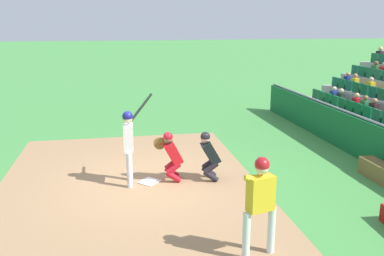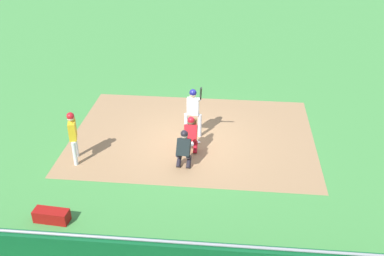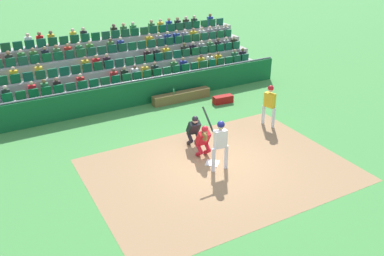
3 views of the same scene
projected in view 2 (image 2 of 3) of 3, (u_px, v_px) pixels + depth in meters
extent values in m
plane|color=#438D41|center=(192.00, 142.00, 15.72)|extent=(160.00, 160.00, 0.00)
cube|color=#9E7853|center=(193.00, 135.00, 16.16)|extent=(8.62, 6.31, 0.01)
cube|color=white|center=(192.00, 142.00, 15.71)|extent=(0.62, 0.62, 0.02)
cylinder|color=silver|center=(186.00, 125.00, 15.95)|extent=(0.14, 0.14, 0.87)
cylinder|color=silver|center=(200.00, 126.00, 15.89)|extent=(0.14, 0.14, 0.87)
cube|color=silver|center=(193.00, 106.00, 15.56)|extent=(0.43, 0.25, 0.61)
sphere|color=#C8B08A|center=(193.00, 94.00, 15.34)|extent=(0.22, 0.22, 0.22)
sphere|color=navy|center=(193.00, 93.00, 15.31)|extent=(0.25, 0.25, 0.25)
cylinder|color=silver|center=(194.00, 99.00, 15.39)|extent=(0.45, 0.17, 0.14)
cylinder|color=silver|center=(199.00, 99.00, 15.37)|extent=(0.17, 0.15, 0.13)
cylinder|color=black|center=(201.00, 94.00, 14.93)|extent=(0.13, 0.60, 0.71)
sphere|color=black|center=(200.00, 99.00, 15.33)|extent=(0.06, 0.06, 0.06)
cylinder|color=red|center=(186.00, 147.00, 15.15)|extent=(0.15, 0.39, 0.34)
cylinder|color=red|center=(186.00, 141.00, 15.04)|extent=(0.15, 0.38, 0.33)
cylinder|color=red|center=(195.00, 148.00, 15.12)|extent=(0.15, 0.39, 0.34)
cylinder|color=red|center=(195.00, 142.00, 15.01)|extent=(0.15, 0.38, 0.33)
cube|color=red|center=(191.00, 133.00, 14.84)|extent=(0.43, 0.48, 0.60)
cube|color=red|center=(191.00, 131.00, 14.94)|extent=(0.38, 0.27, 0.43)
sphere|color=brown|center=(191.00, 122.00, 14.78)|extent=(0.22, 0.22, 0.22)
cube|color=black|center=(191.00, 122.00, 14.78)|extent=(0.20, 0.13, 0.19)
sphere|color=red|center=(191.00, 120.00, 14.75)|extent=(0.24, 0.24, 0.24)
cylinder|color=brown|center=(195.00, 123.00, 14.99)|extent=(0.08, 0.30, 0.30)
cylinder|color=red|center=(196.00, 127.00, 14.87)|extent=(0.15, 0.40, 0.22)
cylinder|color=black|center=(179.00, 162.00, 14.36)|extent=(0.17, 0.39, 0.34)
cylinder|color=black|center=(179.00, 156.00, 14.26)|extent=(0.17, 0.39, 0.33)
cylinder|color=black|center=(189.00, 163.00, 14.32)|extent=(0.17, 0.39, 0.34)
cylinder|color=black|center=(189.00, 157.00, 14.21)|extent=(0.17, 0.39, 0.33)
cube|color=black|center=(184.00, 147.00, 14.05)|extent=(0.46, 0.51, 0.60)
cube|color=black|center=(184.00, 145.00, 14.15)|extent=(0.40, 0.30, 0.43)
sphere|color=#CBA08E|center=(184.00, 135.00, 14.00)|extent=(0.22, 0.22, 0.22)
cube|color=black|center=(184.00, 135.00, 14.00)|extent=(0.21, 0.15, 0.19)
sphere|color=black|center=(184.00, 134.00, 13.97)|extent=(0.24, 0.24, 0.24)
cylinder|color=gray|center=(165.00, 241.00, 9.74)|extent=(14.97, 0.07, 0.07)
cube|color=brown|center=(96.00, 250.00, 10.83)|extent=(2.92, 0.40, 0.44)
cylinder|color=green|center=(112.00, 241.00, 10.64)|extent=(0.07, 0.07, 0.23)
cube|color=maroon|center=(52.00, 216.00, 12.01)|extent=(0.97, 0.43, 0.35)
cylinder|color=silver|center=(75.00, 154.00, 14.28)|extent=(0.16, 0.16, 0.84)
cylinder|color=silver|center=(76.00, 146.00, 14.72)|extent=(0.16, 0.16, 0.84)
cube|color=gold|center=(72.00, 130.00, 14.15)|extent=(0.33, 0.49, 0.59)
sphere|color=beige|center=(71.00, 118.00, 13.94)|extent=(0.22, 0.22, 0.22)
sphere|color=red|center=(70.00, 116.00, 13.91)|extent=(0.24, 0.24, 0.24)
cylinder|color=gold|center=(72.00, 122.00, 14.07)|extent=(0.16, 0.48, 0.14)
cylinder|color=gold|center=(73.00, 119.00, 14.22)|extent=(0.12, 0.17, 0.13)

